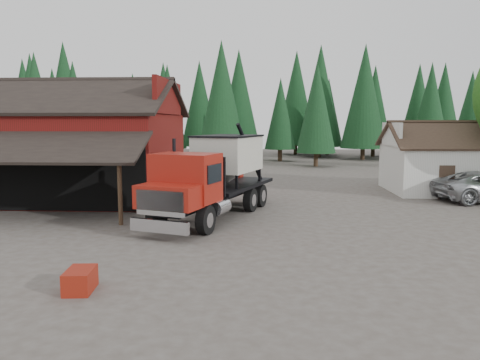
{
  "coord_description": "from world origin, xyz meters",
  "views": [
    {
      "loc": [
        0.75,
        -17.95,
        4.56
      ],
      "look_at": [
        -0.4,
        4.05,
        1.8
      ],
      "focal_mm": 35.0,
      "sensor_mm": 36.0,
      "label": 1
    }
  ],
  "objects": [
    {
      "name": "equip_box",
      "position": [
        -4.21,
        -6.0,
        0.3
      ],
      "size": [
        0.8,
        1.16,
        0.6
      ],
      "primitive_type": "cube",
      "rotation": [
        0.0,
        0.0,
        0.1
      ],
      "color": "maroon",
      "rests_on": "ground"
    },
    {
      "name": "conifer_backdrop",
      "position": [
        0.0,
        42.0,
        0.0
      ],
      "size": [
        76.0,
        16.0,
        16.0
      ],
      "primitive_type": null,
      "color": "#113318",
      "rests_on": "ground"
    },
    {
      "name": "feed_truck",
      "position": [
        -1.64,
        4.03,
        2.1
      ],
      "size": [
        5.67,
        10.28,
        4.49
      ],
      "rotation": [
        0.0,
        0.0,
        -0.32
      ],
      "color": "black",
      "rests_on": "ground"
    },
    {
      "name": "ground",
      "position": [
        0.0,
        0.0,
        0.0
      ],
      "size": [
        120.0,
        120.0,
        0.0
      ],
      "primitive_type": "plane",
      "color": "#484139",
      "rests_on": "ground"
    },
    {
      "name": "red_barn",
      "position": [
        -11.0,
        9.9,
        2.69
      ],
      "size": [
        12.8,
        13.63,
        7.18
      ],
      "color": "maroon",
      "rests_on": "ground"
    },
    {
      "name": "near_pine_a",
      "position": [
        -22.0,
        28.0,
        6.39
      ],
      "size": [
        4.4,
        4.4,
        11.4
      ],
      "color": "#382619",
      "rests_on": "ground"
    },
    {
      "name": "farmhouse",
      "position": [
        13.0,
        13.0,
        1.67
      ],
      "size": [
        8.6,
        6.42,
        4.65
      ],
      "color": "silver",
      "rests_on": "ground"
    },
    {
      "name": "near_pine_b",
      "position": [
        6.0,
        30.0,
        5.89
      ],
      "size": [
        3.96,
        3.96,
        10.4
      ],
      "color": "#382619",
      "rests_on": "ground"
    },
    {
      "name": "near_pine_d",
      "position": [
        -4.0,
        34.0,
        7.39
      ],
      "size": [
        5.28,
        5.28,
        13.4
      ],
      "color": "#382619",
      "rests_on": "ground"
    }
  ]
}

